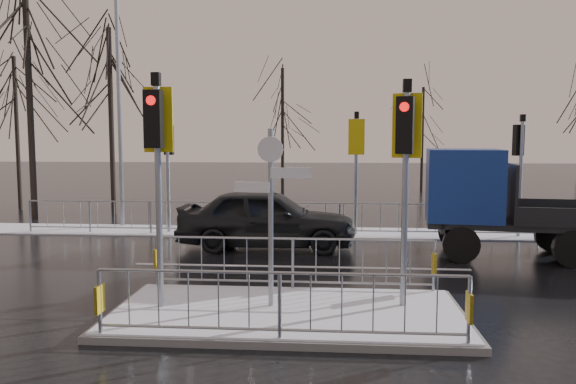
# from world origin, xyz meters

# --- Properties ---
(ground) EXTENTS (120.00, 120.00, 0.00)m
(ground) POSITION_xyz_m (0.00, 0.00, 0.00)
(ground) COLOR black
(ground) RESTS_ON ground
(snow_verge) EXTENTS (30.00, 2.00, 0.04)m
(snow_verge) POSITION_xyz_m (0.00, 8.60, 0.02)
(snow_verge) COLOR white
(snow_verge) RESTS_ON ground
(lane_markings) EXTENTS (8.00, 11.38, 0.01)m
(lane_markings) POSITION_xyz_m (0.00, -0.33, 0.00)
(lane_markings) COLOR silver
(lane_markings) RESTS_ON ground
(traffic_island) EXTENTS (6.00, 3.04, 4.15)m
(traffic_island) POSITION_xyz_m (-0.01, 0.01, 0.39)
(traffic_island) COLOR #61615C
(traffic_island) RESTS_ON ground
(far_kerb_fixtures) EXTENTS (18.00, 0.65, 3.83)m
(far_kerb_fixtures) POSITION_xyz_m (0.29, 8.09, 1.02)
(far_kerb_fixtures) COLOR gray
(far_kerb_fixtures) RESTS_ON ground
(car_far_lane) EXTENTS (4.92, 2.00, 1.67)m
(car_far_lane) POSITION_xyz_m (-1.05, 6.03, 0.84)
(car_far_lane) COLOR black
(car_far_lane) RESTS_ON ground
(flatbed_truck) EXTENTS (6.20, 2.92, 2.77)m
(flatbed_truck) POSITION_xyz_m (4.99, 5.40, 1.47)
(flatbed_truck) COLOR black
(flatbed_truck) RESTS_ON ground
(tree_near_a) EXTENTS (4.75, 4.75, 8.97)m
(tree_near_a) POSITION_xyz_m (-10.50, 11.00, 6.11)
(tree_near_a) COLOR black
(tree_near_a) RESTS_ON ground
(tree_near_b) EXTENTS (4.00, 4.00, 7.55)m
(tree_near_b) POSITION_xyz_m (-8.00, 12.50, 5.15)
(tree_near_b) COLOR black
(tree_near_b) RESTS_ON ground
(tree_near_c) EXTENTS (3.50, 3.50, 6.61)m
(tree_near_c) POSITION_xyz_m (-12.50, 13.50, 4.50)
(tree_near_c) COLOR black
(tree_near_c) RESTS_ON ground
(tree_far_a) EXTENTS (3.75, 3.75, 7.08)m
(tree_far_a) POSITION_xyz_m (-2.00, 22.00, 4.82)
(tree_far_a) COLOR black
(tree_far_a) RESTS_ON ground
(tree_far_b) EXTENTS (3.25, 3.25, 6.14)m
(tree_far_b) POSITION_xyz_m (6.00, 24.00, 4.18)
(tree_far_b) COLOR black
(tree_far_b) RESTS_ON ground
(street_lamp_left) EXTENTS (1.25, 0.18, 8.20)m
(street_lamp_left) POSITION_xyz_m (-6.43, 9.50, 4.49)
(street_lamp_left) COLOR gray
(street_lamp_left) RESTS_ON ground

